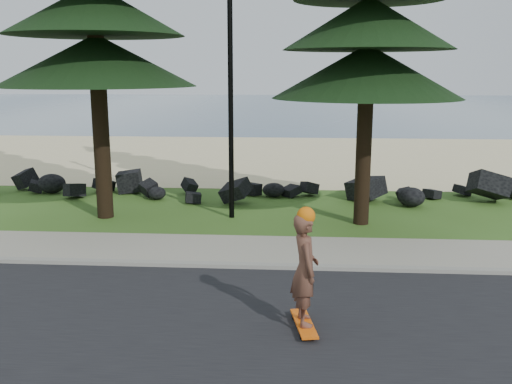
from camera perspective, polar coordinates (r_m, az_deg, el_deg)
ground at (r=12.78m, az=-4.02°, el=-6.18°), size 160.00×160.00×0.00m
road at (r=8.68m, az=-8.22°, el=-15.45°), size 160.00×7.00×0.02m
kerb at (r=11.92m, az=-4.62°, el=-7.30°), size 160.00×0.20×0.10m
sidewalk at (r=12.95m, az=-3.90°, el=-5.73°), size 160.00×2.00×0.08m
beach_sand at (r=26.86m, az=0.20°, el=3.60°), size 160.00×15.00×0.01m
ocean at (r=63.16m, az=2.36°, el=8.53°), size 160.00×58.00×0.01m
seawall_boulders at (r=18.14m, az=-1.61°, el=-0.62°), size 60.00×2.40×1.10m
lamp_post at (r=15.30m, az=-2.58°, el=12.61°), size 0.25×0.14×8.14m
skateboarder at (r=8.89m, az=4.92°, el=-7.76°), size 0.53×1.09×1.97m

